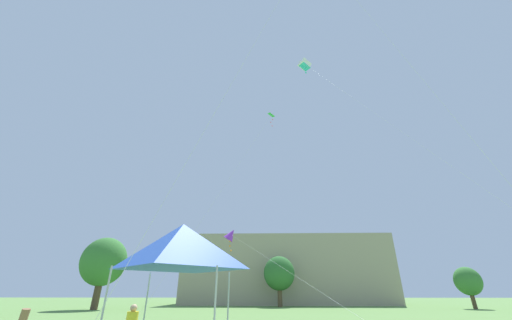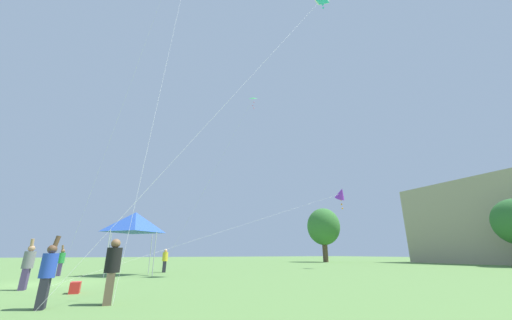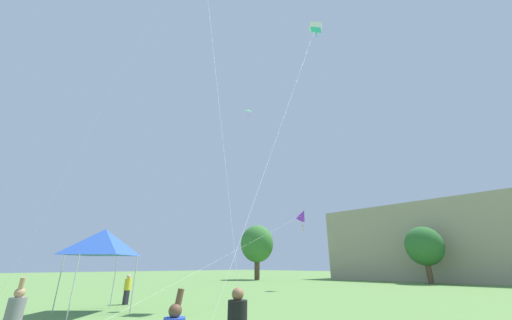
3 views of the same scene
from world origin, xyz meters
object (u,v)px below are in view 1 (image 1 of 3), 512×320
kite_green_delta_2 (270,117)px  kite_purple_diamond_4 (231,235)px  kite_white_box_1 (305,65)px  festival_tent (181,246)px

kite_green_delta_2 → kite_purple_diamond_4: kite_green_delta_2 is taller
kite_white_box_1 → kite_purple_diamond_4: kite_white_box_1 is taller
kite_green_delta_2 → kite_purple_diamond_4: 13.68m
festival_tent → kite_green_delta_2: kite_green_delta_2 is taller
kite_green_delta_2 → festival_tent: bearing=-112.7°
festival_tent → kite_green_delta_2: size_ratio=0.30×
festival_tent → kite_purple_diamond_4: kite_purple_diamond_4 is taller
festival_tent → kite_purple_diamond_4: size_ratio=0.18×
kite_purple_diamond_4 → festival_tent: bearing=-88.0°
festival_tent → kite_purple_diamond_4: (-0.66, 19.24, 3.76)m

